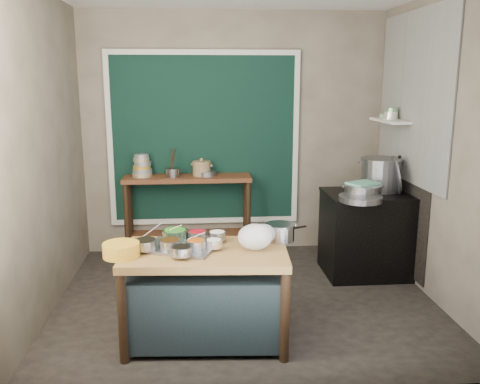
{
  "coord_description": "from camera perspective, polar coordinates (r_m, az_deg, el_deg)",
  "views": [
    {
      "loc": [
        -0.43,
        -4.45,
        2.02
      ],
      "look_at": [
        -0.03,
        0.25,
        0.98
      ],
      "focal_mm": 38.0,
      "sensor_mm": 36.0,
      "label": 1
    }
  ],
  "objects": [
    {
      "name": "steamer",
      "position": [
        5.21,
        13.6,
        0.16
      ],
      "size": [
        0.45,
        0.45,
        0.13
      ],
      "primitive_type": null,
      "rotation": [
        0.0,
        0.0,
        -0.16
      ],
      "color": "gray",
      "rests_on": "stove_top"
    },
    {
      "name": "back_counter",
      "position": [
        5.94,
        -5.83,
        -2.72
      ],
      "size": [
        1.45,
        0.4,
        0.95
      ],
      "primitive_type": "cube",
      "color": "#5B2F1A",
      "rests_on": "floor"
    },
    {
      "name": "bowl_stack",
      "position": [
        5.87,
        -10.91,
        2.82
      ],
      "size": [
        0.23,
        0.23,
        0.26
      ],
      "color": "tan",
      "rests_on": "back_counter"
    },
    {
      "name": "yellow_basin",
      "position": [
        3.86,
        -13.21,
        -6.34
      ],
      "size": [
        0.31,
        0.31,
        0.1
      ],
      "primitive_type": "cylinder",
      "rotation": [
        0.0,
        0.0,
        0.17
      ],
      "color": "gold",
      "rests_on": "prep_table"
    },
    {
      "name": "soot_patch",
      "position": [
        5.7,
        17.7,
        -1.57
      ],
      "size": [
        0.01,
        1.3,
        1.3
      ],
      "primitive_type": "cube",
      "color": "black",
      "rests_on": "right_wall"
    },
    {
      "name": "utensil_cup",
      "position": [
        5.79,
        -7.56,
        2.17
      ],
      "size": [
        0.21,
        0.21,
        0.1
      ],
      "primitive_type": "cylinder",
      "rotation": [
        0.0,
        0.0,
        0.31
      ],
      "color": "gray",
      "rests_on": "back_counter"
    },
    {
      "name": "right_wall",
      "position": [
        5.0,
        21.24,
        4.46
      ],
      "size": [
        0.02,
        3.0,
        2.8
      ],
      "primitive_type": "cube",
      "color": "gray",
      "rests_on": "floor"
    },
    {
      "name": "wide_bowl",
      "position": [
        5.83,
        -3.72,
        2.1
      ],
      "size": [
        0.24,
        0.24,
        0.05
      ],
      "primitive_type": "cylinder",
      "rotation": [
        0.0,
        0.0,
        -0.1
      ],
      "color": "gray",
      "rests_on": "back_counter"
    },
    {
      "name": "green_cloth",
      "position": [
        5.2,
        13.64,
        0.96
      ],
      "size": [
        0.35,
        0.33,
        0.02
      ],
      "primitive_type": "cube",
      "rotation": [
        0.0,
        0.0,
        0.48
      ],
      "color": "#63AE95",
      "rests_on": "steamer"
    },
    {
      "name": "condiment_tray",
      "position": [
        3.96,
        -6.72,
        -6.19
      ],
      "size": [
        0.64,
        0.55,
        0.02
      ],
      "primitive_type": "cube",
      "rotation": [
        0.0,
        0.0,
        -0.38
      ],
      "color": "gray",
      "rests_on": "prep_table"
    },
    {
      "name": "curtain_frame",
      "position": [
        5.95,
        -4.05,
        5.93
      ],
      "size": [
        2.22,
        0.03,
        2.02
      ],
      "primitive_type": null,
      "color": "beige",
      "rests_on": "back_wall"
    },
    {
      "name": "plastic_bag_a",
      "position": [
        3.9,
        1.7,
        -5.05
      ],
      "size": [
        0.33,
        0.31,
        0.2
      ],
      "primitive_type": "ellipsoid",
      "rotation": [
        0.0,
        0.0,
        -0.37
      ],
      "color": "white",
      "rests_on": "prep_table"
    },
    {
      "name": "tile_panel",
      "position": [
        5.45,
        18.85,
        9.99
      ],
      "size": [
        0.02,
        1.7,
        1.7
      ],
      "primitive_type": "cube",
      "color": "#B2B2AA",
      "rests_on": "right_wall"
    },
    {
      "name": "shallow_pan",
      "position": [
        5.03,
        13.37,
        -0.71
      ],
      "size": [
        0.5,
        0.5,
        0.05
      ],
      "primitive_type": "cylinder",
      "rotation": [
        0.0,
        0.0,
        0.21
      ],
      "color": "gray",
      "rests_on": "stove_top"
    },
    {
      "name": "wall_shelf",
      "position": [
        5.7,
        16.5,
        7.7
      ],
      "size": [
        0.22,
        0.7,
        0.03
      ],
      "primitive_type": "cube",
      "color": "beige",
      "rests_on": "right_wall"
    },
    {
      "name": "stove_block",
      "position": [
        5.54,
        14.16,
        -4.69
      ],
      "size": [
        0.9,
        0.68,
        0.85
      ],
      "primitive_type": "cube",
      "color": "black",
      "rests_on": "floor"
    },
    {
      "name": "curtain_panel",
      "position": [
        5.96,
        -4.05,
        5.94
      ],
      "size": [
        2.1,
        0.02,
        1.9
      ],
      "primitive_type": "cube",
      "color": "black",
      "rests_on": "back_wall"
    },
    {
      "name": "shelf_bowl_stack",
      "position": [
        5.69,
        16.59,
        8.41
      ],
      "size": [
        0.15,
        0.15,
        0.12
      ],
      "color": "silver",
      "rests_on": "wall_shelf"
    },
    {
      "name": "back_wall",
      "position": [
        6.01,
        -0.71,
        6.5
      ],
      "size": [
        3.5,
        0.02,
        2.8
      ],
      "primitive_type": "cube",
      "color": "gray",
      "rests_on": "floor"
    },
    {
      "name": "plastic_bag_b",
      "position": [
        4.05,
        2.58,
        -4.71
      ],
      "size": [
        0.25,
        0.24,
        0.16
      ],
      "primitive_type": "ellipsoid",
      "rotation": [
        0.0,
        0.0,
        -0.34
      ],
      "color": "white",
      "rests_on": "prep_table"
    },
    {
      "name": "stock_pot",
      "position": [
        5.54,
        15.52,
        1.91
      ],
      "size": [
        0.54,
        0.54,
        0.35
      ],
      "primitive_type": null,
      "rotation": [
        0.0,
        0.0,
        -0.26
      ],
      "color": "gray",
      "rests_on": "stove_top"
    },
    {
      "name": "shelf_bowl_green",
      "position": [
        5.83,
        16.03,
        8.2
      ],
      "size": [
        0.15,
        0.15,
        0.05
      ],
      "primitive_type": "cylinder",
      "rotation": [
        0.0,
        0.0,
        -0.12
      ],
      "color": "gray",
      "rests_on": "wall_shelf"
    },
    {
      "name": "condiment_bowls",
      "position": [
        3.96,
        -6.55,
        -5.48
      ],
      "size": [
        0.71,
        0.56,
        0.08
      ],
      "color": "gray",
      "rests_on": "condiment_tray"
    },
    {
      "name": "pot_lid",
      "position": [
        5.43,
        17.16,
        1.85
      ],
      "size": [
        0.18,
        0.41,
        0.39
      ],
      "primitive_type": "cylinder",
      "rotation": [
        0.0,
        1.36,
        -0.21
      ],
      "color": "gray",
      "rests_on": "stove_top"
    },
    {
      "name": "left_wall",
      "position": [
        4.69,
        -21.32,
        3.98
      ],
      "size": [
        0.02,
        3.0,
        2.8
      ],
      "primitive_type": "cube",
      "color": "gray",
      "rests_on": "floor"
    },
    {
      "name": "prep_table",
      "position": [
        4.05,
        -3.83,
        -11.56
      ],
      "size": [
        1.3,
        0.8,
        0.75
      ],
      "primitive_type": "cube",
      "rotation": [
        0.0,
        0.0,
        -0.07
      ],
      "color": "olive",
      "rests_on": "floor"
    },
    {
      "name": "ceramic_crock",
      "position": [
        5.84,
        -4.34,
        2.57
      ],
      "size": [
        0.29,
        0.29,
        0.15
      ],
      "primitive_type": null,
      "rotation": [
        0.0,
        0.0,
        -0.43
      ],
      "color": "#987E53",
      "rests_on": "back_counter"
    },
    {
      "name": "floor",
      "position": [
        4.91,
        0.62,
        -11.98
      ],
      "size": [
        3.5,
        3.0,
        0.02
      ],
      "primitive_type": "cube",
      "color": "#2F2924",
      "rests_on": "ground"
    },
    {
      "name": "stove_top",
      "position": [
        5.43,
        14.4,
        -0.25
      ],
      "size": [
        0.92,
        0.69,
        0.03
      ],
      "primitive_type": "cube",
      "color": "black",
      "rests_on": "stove_block"
    },
    {
      "name": "saucepan",
      "position": [
        4.13,
        4.51,
        -4.51
      ],
      "size": [
        0.33,
        0.33,
        0.14
      ],
      "primitive_type": null,
      "rotation": [
        0.0,
        0.0,
        0.41
      ],
      "color": "gray",
      "rests_on": "prep_table"
    }
  ]
}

